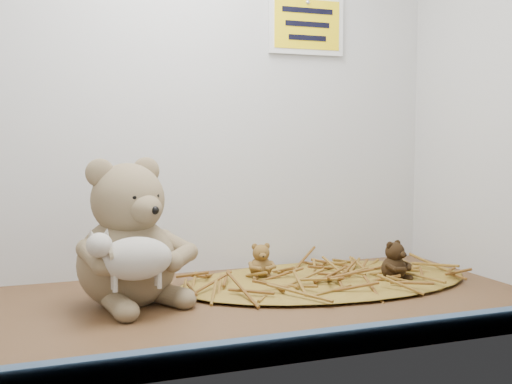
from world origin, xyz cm
name	(u,v)px	position (x,y,z in cm)	size (l,w,h in cm)	color
alcove_shell	(204,53)	(0.00, 9.00, 45.00)	(120.40, 60.20, 90.40)	#3F2B15
front_rail	(284,348)	(0.00, -28.80, 1.80)	(119.28, 2.20, 3.60)	#3C5173
straw_bed	(327,280)	(26.07, 10.25, 0.60)	(61.76, 35.86, 1.20)	brown
main_teddy	(126,232)	(-14.71, 7.57, 13.04)	(21.04, 22.20, 26.09)	#8B7455
toy_lamb	(136,259)	(-14.71, -1.78, 9.96)	(15.48, 9.44, 10.00)	beige
mini_teddy_tan	(261,259)	(13.82, 15.84, 4.75)	(5.74, 6.06, 7.12)	brown
mini_teddy_brown	(394,259)	(38.33, 4.67, 5.16)	(6.40, 6.75, 7.93)	black
wall_sign	(306,25)	(30.00, 29.40, 55.00)	(16.00, 1.20, 11.00)	yellow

